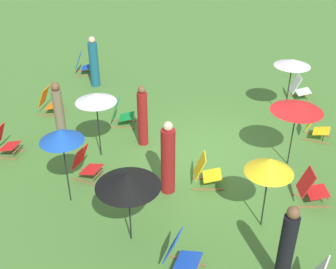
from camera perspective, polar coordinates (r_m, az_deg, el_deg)
name	(u,v)px	position (r m, az deg, el deg)	size (l,w,h in m)	color
ground_plane	(212,156)	(11.30, 5.92, -2.94)	(40.00, 40.00, 0.00)	#477A33
deckchair_0	(311,188)	(10.05, 18.72, -6.89)	(0.65, 0.86, 0.83)	olive
deckchair_2	(4,142)	(11.95, -21.21, -0.96)	(0.49, 0.76, 0.83)	olive
deckchair_3	(121,114)	(12.62, -6.30, 2.82)	(0.63, 0.84, 0.83)	olive
deckchair_5	(206,172)	(10.07, 5.12, -5.04)	(0.64, 0.85, 0.83)	olive
deckchair_6	(316,127)	(12.56, 19.35, 1.00)	(0.60, 0.83, 0.83)	olive
deckchair_7	(49,102)	(13.73, -15.73, 4.22)	(0.53, 0.79, 0.83)	olive
deckchair_8	(299,89)	(14.77, 17.22, 5.89)	(0.64, 0.85, 0.83)	olive
deckchair_9	(180,255)	(8.08, 1.64, -15.86)	(0.56, 0.81, 0.83)	olive
deckchair_10	(83,65)	(16.44, -11.37, 9.21)	(0.67, 0.86, 0.83)	olive
deckchair_11	(86,164)	(10.48, -11.02, -3.98)	(0.59, 0.83, 0.83)	olive
umbrella_0	(270,166)	(8.46, 13.52, -4.10)	(0.97, 0.97, 1.69)	black
umbrella_1	(128,179)	(7.95, -5.44, -6.04)	(1.26, 1.26, 1.66)	black
umbrella_2	(96,98)	(10.61, -9.70, 4.87)	(1.04, 1.04, 1.80)	black
umbrella_3	(297,106)	(10.58, 17.01, 3.66)	(1.27, 1.27, 1.79)	black
umbrella_4	(293,63)	(13.06, 16.42, 9.24)	(1.07, 1.07, 1.82)	black
umbrella_5	(61,135)	(9.07, -14.18, -0.11)	(0.94, 0.94, 1.87)	black
person_0	(94,63)	(15.16, -9.94, 9.46)	(0.43, 0.43, 1.79)	#195972
person_1	(168,160)	(9.56, 0.00, -3.41)	(0.45, 0.45, 1.85)	maroon
person_2	(286,249)	(7.76, 15.63, -14.60)	(0.33, 0.33, 1.78)	black
person_3	(59,114)	(11.80, -14.44, 2.72)	(0.31, 0.31, 1.80)	#72664C
person_4	(143,117)	(11.40, -3.44, 2.36)	(0.37, 0.37, 1.73)	maroon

